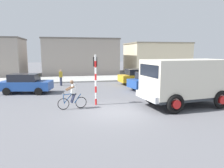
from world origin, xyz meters
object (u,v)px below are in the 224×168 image
Objects in this scene: traffic_light_pole at (95,73)px; pedestrian_near_kerb at (61,77)px; truck_foreground at (185,80)px; car_far_side at (138,76)px; car_red_near at (151,81)px; car_white_mid at (26,83)px; cyclist at (72,95)px.

pedestrian_near_kerb is (-2.45, 8.27, -1.22)m from traffic_light_pole.
traffic_light_pole is (-5.40, 1.46, 0.40)m from truck_foreground.
truck_foreground is 1.37× the size of car_far_side.
car_far_side is at bearing 89.75° from truck_foreground.
car_white_mid is (-10.57, 0.69, 0.00)m from car_red_near.
car_white_mid is at bearing 176.26° from car_red_near.
car_far_side is (10.56, 2.74, 0.00)m from car_white_mid.
traffic_light_pole is 0.75× the size of car_white_mid.
car_red_near is (6.93, 4.92, -0.05)m from cyclist.
car_far_side is 7.91m from pedestrian_near_kerb.
cyclist is 9.05m from pedestrian_near_kerb.
cyclist is at bearing -129.62° from car_far_side.
traffic_light_pole is 8.71m from pedestrian_near_kerb.
car_red_near is 10.59m from car_white_mid.
pedestrian_near_kerb reaches higher than car_red_near.
traffic_light_pole reaches higher than pedestrian_near_kerb.
car_white_mid is at bearing -165.43° from car_far_side.
traffic_light_pole is at bearing -43.67° from car_white_mid.
car_far_side is (0.04, 9.10, -0.85)m from truck_foreground.
traffic_light_pole reaches higher than car_far_side.
cyclist is 0.54× the size of traffic_light_pole.
car_far_side is at bearing 50.38° from cyclist.
car_red_near and car_white_mid have the same top height.
car_red_near is at bearing -89.77° from car_far_side.
truck_foreground is at bearing -31.14° from car_white_mid.
car_white_mid is at bearing 136.33° from traffic_light_pole.
truck_foreground is 9.14m from car_far_side.
car_white_mid is 4.31m from pedestrian_near_kerb.
traffic_light_pole is at bearing -125.46° from car_far_side.
cyclist is 2.04m from traffic_light_pole.
car_red_near is at bearing 35.38° from cyclist.
car_red_near is 3.43m from car_far_side.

